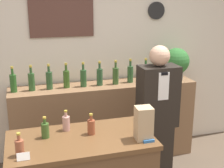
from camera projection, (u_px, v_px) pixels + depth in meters
back_wall at (90, 52)px, 3.91m from camera, size 5.20×0.09×2.70m
back_shelf at (105, 122)px, 3.92m from camera, size 2.27×0.43×0.99m
shopkeeper at (157, 120)px, 3.26m from camera, size 0.40×0.25×1.57m
potted_plant at (176, 62)px, 3.98m from camera, size 0.33×0.33×0.40m
paper_bag at (144, 123)px, 2.48m from camera, size 0.14×0.13×0.27m
tape_dispenser at (149, 139)px, 2.47m from camera, size 0.09×0.06×0.07m
price_card_left at (23, 157)px, 2.18m from camera, size 0.09×0.02×0.06m
counter_bottle_0 at (20, 147)px, 2.23m from camera, size 0.06×0.06×0.18m
counter_bottle_1 at (45, 130)px, 2.52m from camera, size 0.06×0.06×0.18m
counter_bottle_2 at (66, 123)px, 2.66m from camera, size 0.06×0.06×0.18m
counter_bottle_3 at (91, 126)px, 2.58m from camera, size 0.06×0.06×0.18m
shelf_bottle_0 at (13, 82)px, 3.47m from camera, size 0.07×0.07×0.29m
shelf_bottle_1 at (32, 81)px, 3.52m from camera, size 0.07×0.07×0.29m
shelf_bottle_2 at (49, 80)px, 3.58m from camera, size 0.07×0.07×0.29m
shelf_bottle_3 at (66, 78)px, 3.63m from camera, size 0.07×0.07×0.29m
shelf_bottle_4 at (83, 77)px, 3.67m from camera, size 0.07×0.07×0.29m
shelf_bottle_5 at (100, 76)px, 3.73m from camera, size 0.07×0.07×0.29m
shelf_bottle_6 at (116, 75)px, 3.78m from camera, size 0.07×0.07×0.29m
shelf_bottle_7 at (130, 74)px, 3.86m from camera, size 0.07×0.07×0.29m
shelf_bottle_8 at (145, 73)px, 3.90m from camera, size 0.07×0.07×0.29m
shelf_bottle_9 at (159, 71)px, 3.97m from camera, size 0.07×0.07×0.29m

